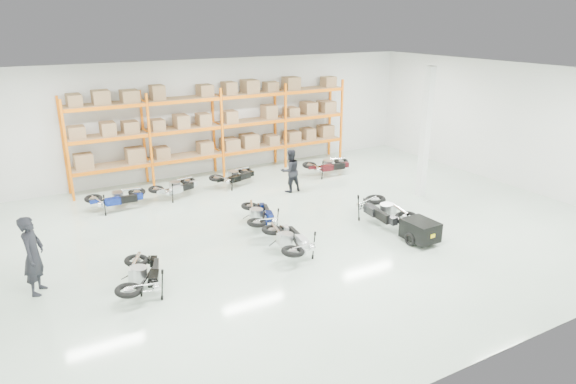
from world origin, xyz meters
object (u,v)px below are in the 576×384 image
moto_silver_left (290,236)px  moto_back_d (328,162)px  moto_black_far_left (142,270)px  trailer (420,230)px  moto_back_c (234,173)px  person_left (33,255)px  moto_back_b (175,184)px  moto_blue_centre (260,211)px  moto_touring_right (384,206)px  person_back (290,171)px  moto_back_a (116,194)px

moto_silver_left → moto_back_d: moto_silver_left is taller
moto_silver_left → moto_black_far_left: (-3.91, -0.01, -0.01)m
trailer → moto_back_c: bearing=107.3°
moto_silver_left → person_left: person_left is taller
moto_back_b → moto_back_c: 2.30m
moto_back_b → person_left: size_ratio=0.85×
moto_black_far_left → trailer: bearing=-168.3°
moto_back_b → person_left: 6.86m
moto_back_d → moto_blue_centre: bearing=132.6°
moto_touring_right → person_left: (-9.55, 0.72, 0.34)m
moto_back_b → moto_back_d: (6.13, -0.43, 0.04)m
moto_touring_right → person_back: 4.22m
moto_back_b → moto_touring_right: bearing=-157.7°
moto_back_a → moto_back_c: moto_back_a is taller
person_back → trailer: bearing=98.9°
moto_back_c → person_left: person_left is taller
moto_silver_left → person_left: 6.14m
moto_blue_centre → trailer: (3.36, -3.29, -0.12)m
moto_black_far_left → moto_back_d: moto_black_far_left is taller
moto_touring_right → moto_back_a: 8.63m
moto_back_a → person_left: person_left is taller
moto_blue_centre → moto_back_d: (4.77, 3.45, 0.02)m
moto_black_far_left → person_left: (-2.11, 1.14, 0.41)m
moto_back_a → moto_back_c: 4.37m
moto_back_c → moto_back_d: bearing=-113.4°
moto_silver_left → trailer: (3.52, -1.19, -0.15)m
moto_touring_right → moto_back_d: (1.41, 5.14, -0.07)m
moto_black_far_left → moto_touring_right: bearing=-156.1°
moto_touring_right → trailer: size_ratio=1.24×
moto_back_a → moto_black_far_left: bearing=174.9°
moto_back_b → person_left: (-4.83, -4.85, 0.45)m
moto_touring_right → moto_back_c: 6.20m
moto_black_far_left → person_left: size_ratio=0.93×
moto_silver_left → moto_back_d: bearing=-124.4°
moto_back_a → person_back: 6.00m
moto_silver_left → moto_touring_right: (3.52, 0.41, 0.06)m
moto_blue_centre → moto_back_d: size_ratio=0.96×
moto_silver_left → moto_back_d: (4.94, 5.55, -0.01)m
trailer → moto_blue_centre: bearing=134.5°
moto_silver_left → trailer: size_ratio=1.12×
trailer → moto_back_b: (-4.72, 7.16, 0.10)m
person_back → moto_blue_centre: bearing=44.6°
person_left → person_back: (8.64, 3.40, -0.16)m
moto_silver_left → trailer: 3.72m
moto_black_far_left → moto_touring_right: moto_touring_right is taller
moto_back_a → person_left: size_ratio=0.90×
moto_blue_centre → moto_back_a: bearing=-29.2°
moto_silver_left → moto_back_b: bearing=-71.4°
moto_touring_right → trailer: moto_touring_right is taller
moto_blue_centre → moto_back_b: size_ratio=1.04×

